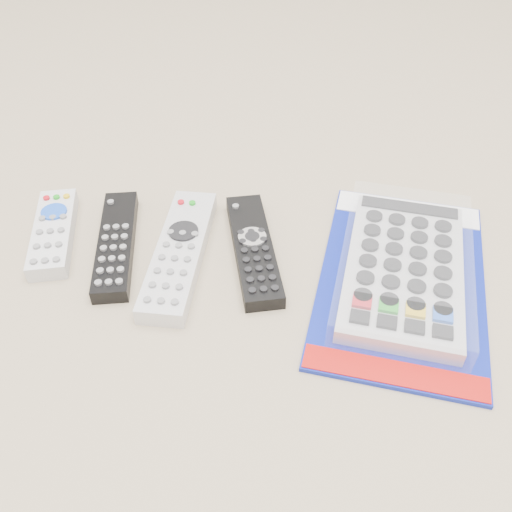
{
  "coord_description": "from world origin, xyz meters",
  "views": [
    {
      "loc": [
        0.07,
        -0.53,
        0.5
      ],
      "look_at": [
        0.05,
        -0.01,
        0.01
      ],
      "focal_mm": 40.0,
      "sensor_mm": 36.0,
      "label": 1
    }
  ],
  "objects_px": {
    "remote_slim_black": "(116,244)",
    "remote_large_black": "(254,249)",
    "remote_silver_dvd": "(179,253)",
    "remote_small_grey": "(53,232)",
    "jumbo_remote_packaged": "(404,268)"
  },
  "relations": [
    {
      "from": "remote_slim_black",
      "to": "remote_large_black",
      "type": "xyz_separation_m",
      "value": [
        0.18,
        -0.0,
        0.0
      ]
    },
    {
      "from": "remote_silver_dvd",
      "to": "remote_large_black",
      "type": "distance_m",
      "value": 0.09
    },
    {
      "from": "remote_small_grey",
      "to": "remote_slim_black",
      "type": "xyz_separation_m",
      "value": [
        0.09,
        -0.02,
        -0.0
      ]
    },
    {
      "from": "remote_small_grey",
      "to": "jumbo_remote_packaged",
      "type": "height_order",
      "value": "jumbo_remote_packaged"
    },
    {
      "from": "remote_slim_black",
      "to": "remote_large_black",
      "type": "bearing_deg",
      "value": -8.39
    },
    {
      "from": "jumbo_remote_packaged",
      "to": "remote_small_grey",
      "type": "bearing_deg",
      "value": -175.81
    },
    {
      "from": "remote_slim_black",
      "to": "jumbo_remote_packaged",
      "type": "bearing_deg",
      "value": -13.69
    },
    {
      "from": "remote_slim_black",
      "to": "remote_silver_dvd",
      "type": "relative_size",
      "value": 0.86
    },
    {
      "from": "remote_small_grey",
      "to": "jumbo_remote_packaged",
      "type": "xyz_separation_m",
      "value": [
        0.45,
        -0.06,
        0.01
      ]
    },
    {
      "from": "remote_large_black",
      "to": "remote_silver_dvd",
      "type": "bearing_deg",
      "value": 177.46
    },
    {
      "from": "remote_small_grey",
      "to": "remote_silver_dvd",
      "type": "xyz_separation_m",
      "value": [
        0.17,
        -0.03,
        0.0
      ]
    },
    {
      "from": "remote_silver_dvd",
      "to": "remote_large_black",
      "type": "bearing_deg",
      "value": 12.4
    },
    {
      "from": "remote_slim_black",
      "to": "remote_silver_dvd",
      "type": "xyz_separation_m",
      "value": [
        0.08,
        -0.02,
        0.0
      ]
    },
    {
      "from": "remote_small_grey",
      "to": "jumbo_remote_packaged",
      "type": "relative_size",
      "value": 0.47
    },
    {
      "from": "remote_large_black",
      "to": "jumbo_remote_packaged",
      "type": "bearing_deg",
      "value": -21.79
    }
  ]
}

